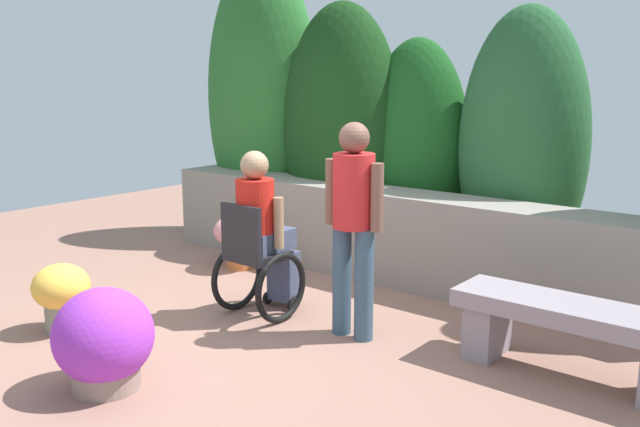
{
  "coord_description": "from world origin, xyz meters",
  "views": [
    {
      "loc": [
        3.37,
        -3.29,
        1.89
      ],
      "look_at": [
        0.18,
        0.65,
        0.85
      ],
      "focal_mm": 37.73,
      "sensor_mm": 36.0,
      "label": 1
    }
  ],
  "objects_px": {
    "person_in_wheelchair": "(261,239)",
    "flower_pot_terracotta_by_wall": "(61,293)",
    "flower_pot_purple_near": "(104,342)",
    "stone_bench": "(570,328)",
    "flower_pot_small_foreground": "(240,235)",
    "person_standing_companion": "(353,216)"
  },
  "relations": [
    {
      "from": "person_in_wheelchair",
      "to": "flower_pot_terracotta_by_wall",
      "type": "height_order",
      "value": "person_in_wheelchair"
    },
    {
      "from": "person_in_wheelchair",
      "to": "flower_pot_small_foreground",
      "type": "distance_m",
      "value": 1.41
    },
    {
      "from": "stone_bench",
      "to": "flower_pot_terracotta_by_wall",
      "type": "distance_m",
      "value": 3.6
    },
    {
      "from": "person_in_wheelchair",
      "to": "flower_pot_terracotta_by_wall",
      "type": "bearing_deg",
      "value": -129.13
    },
    {
      "from": "stone_bench",
      "to": "flower_pot_purple_near",
      "type": "bearing_deg",
      "value": -142.22
    },
    {
      "from": "flower_pot_terracotta_by_wall",
      "to": "person_in_wheelchair",
      "type": "bearing_deg",
      "value": 53.28
    },
    {
      "from": "flower_pot_terracotta_by_wall",
      "to": "stone_bench",
      "type": "bearing_deg",
      "value": 26.5
    },
    {
      "from": "person_in_wheelchair",
      "to": "person_standing_companion",
      "type": "xyz_separation_m",
      "value": [
        0.84,
        0.08,
        0.29
      ]
    },
    {
      "from": "stone_bench",
      "to": "flower_pot_purple_near",
      "type": "relative_size",
      "value": 2.32
    },
    {
      "from": "stone_bench",
      "to": "flower_pot_small_foreground",
      "type": "height_order",
      "value": "flower_pot_small_foreground"
    },
    {
      "from": "person_in_wheelchair",
      "to": "flower_pot_purple_near",
      "type": "xyz_separation_m",
      "value": [
        0.17,
        -1.55,
        -0.32
      ]
    },
    {
      "from": "person_in_wheelchair",
      "to": "flower_pot_terracotta_by_wall",
      "type": "xyz_separation_m",
      "value": [
        -0.9,
        -1.21,
        -0.32
      ]
    },
    {
      "from": "flower_pot_purple_near",
      "to": "flower_pot_terracotta_by_wall",
      "type": "distance_m",
      "value": 1.12
    },
    {
      "from": "person_in_wheelchair",
      "to": "flower_pot_small_foreground",
      "type": "xyz_separation_m",
      "value": [
        -1.1,
        0.83,
        -0.29
      ]
    },
    {
      "from": "flower_pot_terracotta_by_wall",
      "to": "flower_pot_small_foreground",
      "type": "bearing_deg",
      "value": 95.45
    },
    {
      "from": "flower_pot_purple_near",
      "to": "stone_bench",
      "type": "bearing_deg",
      "value": 42.18
    },
    {
      "from": "stone_bench",
      "to": "flower_pot_terracotta_by_wall",
      "type": "relative_size",
      "value": 2.83
    },
    {
      "from": "person_in_wheelchair",
      "to": "flower_pot_terracotta_by_wall",
      "type": "relative_size",
      "value": 2.54
    },
    {
      "from": "flower_pot_purple_near",
      "to": "flower_pot_small_foreground",
      "type": "relative_size",
      "value": 1.17
    },
    {
      "from": "person_standing_companion",
      "to": "flower_pot_small_foreground",
      "type": "xyz_separation_m",
      "value": [
        -1.94,
        0.75,
        -0.57
      ]
    },
    {
      "from": "person_in_wheelchair",
      "to": "flower_pot_purple_near",
      "type": "distance_m",
      "value": 1.6
    },
    {
      "from": "person_standing_companion",
      "to": "flower_pot_purple_near",
      "type": "xyz_separation_m",
      "value": [
        -0.68,
        -1.64,
        -0.6
      ]
    }
  ]
}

